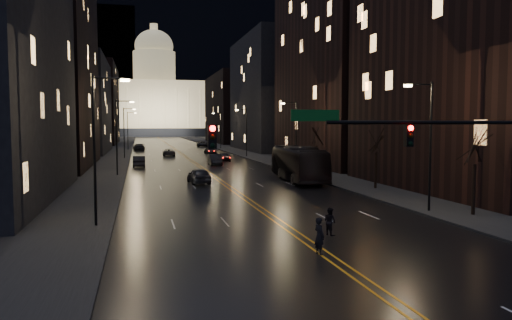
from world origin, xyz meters
TOP-DOWN VIEW (x-y plane):
  - ground at (0.00, 0.00)m, footprint 900.00×900.00m
  - road at (0.00, 130.00)m, footprint 20.00×320.00m
  - sidewalk_left at (-14.00, 130.00)m, footprint 8.00×320.00m
  - sidewalk_right at (14.00, 130.00)m, footprint 8.00×320.00m
  - center_line at (0.00, 130.00)m, footprint 0.62×320.00m
  - building_left_mid at (-21.00, 54.00)m, footprint 12.00×30.00m
  - building_left_far at (-21.00, 92.00)m, footprint 12.00×34.00m
  - building_left_dist at (-21.00, 140.00)m, footprint 12.00×40.00m
  - building_right_near at (21.00, 20.00)m, footprint 12.00×26.00m
  - building_right_tall at (21.00, 50.00)m, footprint 12.00×30.00m
  - building_right_mid at (21.00, 92.00)m, footprint 12.00×34.00m
  - building_right_dist at (21.00, 140.00)m, footprint 12.00×40.00m
  - mountain_ridge at (40.00, 380.00)m, footprint 520.00×60.00m
  - capitol at (0.00, 250.00)m, footprint 90.00×50.00m
  - traffic_signal at (5.91, -0.00)m, footprint 17.29×0.45m
  - streetlamp_right_near at (10.81, 10.00)m, footprint 2.13×0.25m
  - streetlamp_left_near at (-10.81, 10.00)m, footprint 2.13×0.25m
  - streetlamp_right_mid at (10.81, 40.00)m, footprint 2.13×0.25m
  - streetlamp_left_mid at (-10.81, 40.00)m, footprint 2.13×0.25m
  - streetlamp_right_far at (10.81, 70.00)m, footprint 2.13×0.25m
  - streetlamp_left_far at (-10.81, 70.00)m, footprint 2.13×0.25m
  - streetlamp_right_dist at (10.81, 100.00)m, footprint 2.13×0.25m
  - streetlamp_left_dist at (-10.81, 100.00)m, footprint 2.13×0.25m
  - tree_right_near at (13.00, 8.00)m, footprint 2.40×2.40m
  - tree_right_mid at (13.00, 22.00)m, footprint 2.40×2.40m
  - tree_right_far at (13.00, 38.00)m, footprint 2.40×2.40m
  - bus at (8.22, 30.58)m, footprint 3.99×13.65m
  - oncoming_car_a at (-2.50, 30.47)m, footprint 2.24×4.90m
  - oncoming_car_b at (-8.50, 52.31)m, footprint 1.70×4.86m
  - oncoming_car_c at (-2.91, 76.60)m, footprint 2.30×4.90m
  - oncoming_car_d at (-8.50, 98.25)m, footprint 2.83×5.79m
  - receding_car_a at (2.50, 52.81)m, footprint 1.78×4.94m
  - receding_car_b at (5.18, 60.41)m, footprint 1.88×4.34m
  - receding_car_c at (5.64, 80.44)m, footprint 2.40×4.66m
  - receding_car_d at (8.14, 114.18)m, footprint 2.52×5.36m
  - pedestrian_a at (-0.29, 1.26)m, footprint 0.58×0.73m
  - pedestrian_b at (1.73, 5.00)m, footprint 0.66×0.85m

SIDE VIEW (x-z plane):
  - ground at x=0.00m, z-range 0.00..0.00m
  - road at x=0.00m, z-range 0.00..0.02m
  - center_line at x=0.00m, z-range 0.02..0.03m
  - sidewalk_left at x=-14.00m, z-range 0.00..0.16m
  - sidewalk_right at x=14.00m, z-range 0.00..0.16m
  - receding_car_c at x=5.64m, z-range 0.00..1.29m
  - oncoming_car_c at x=-2.91m, z-range 0.00..1.35m
  - receding_car_b at x=5.18m, z-range 0.00..1.46m
  - receding_car_d at x=8.14m, z-range 0.00..1.48m
  - pedestrian_b at x=1.73m, z-range 0.00..1.54m
  - oncoming_car_b at x=-8.50m, z-range 0.00..1.60m
  - receding_car_a at x=2.50m, z-range 0.00..1.62m
  - oncoming_car_d at x=-8.50m, z-range 0.00..1.62m
  - oncoming_car_a at x=-2.50m, z-range 0.00..1.63m
  - pedestrian_a at x=-0.29m, z-range 0.00..1.77m
  - bus at x=8.22m, z-range 0.00..3.75m
  - tree_right_near at x=13.00m, z-range 1.20..7.85m
  - tree_right_mid at x=13.00m, z-range 1.20..7.85m
  - tree_right_far at x=13.00m, z-range 1.20..7.85m
  - streetlamp_right_near at x=10.81m, z-range 0.58..9.58m
  - streetlamp_left_near at x=-10.81m, z-range 0.58..9.58m
  - streetlamp_right_mid at x=10.81m, z-range 0.58..9.58m
  - streetlamp_left_mid at x=-10.81m, z-range 0.58..9.58m
  - streetlamp_right_far at x=10.81m, z-range 0.58..9.58m
  - streetlamp_left_far at x=-10.81m, z-range 0.58..9.58m
  - streetlamp_right_dist at x=10.81m, z-range 0.58..9.58m
  - streetlamp_left_dist at x=-10.81m, z-range 0.58..9.58m
  - traffic_signal at x=5.91m, z-range 1.60..8.60m
  - building_left_far at x=-21.00m, z-range 0.00..20.00m
  - building_right_dist at x=21.00m, z-range 0.00..22.00m
  - building_left_dist at x=-21.00m, z-range 0.00..24.00m
  - building_right_near at x=21.00m, z-range 0.00..24.00m
  - building_right_mid at x=21.00m, z-range 0.00..26.00m
  - building_left_mid at x=-21.00m, z-range 0.00..28.00m
  - capitol at x=0.00m, z-range -12.10..46.40m
  - building_right_tall at x=21.00m, z-range 0.00..38.00m
  - mountain_ridge at x=40.00m, z-range 0.00..130.00m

